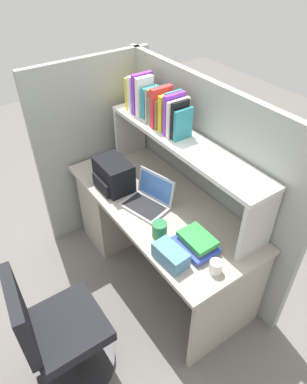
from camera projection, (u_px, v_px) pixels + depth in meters
ground_plane at (158, 268)px, 2.97m from camera, size 8.00×8.00×0.00m
desk at (132, 207)px, 2.97m from camera, size 1.60×0.70×0.73m
cubicle_partition_rear at (200, 180)px, 2.66m from camera, size 1.84×0.05×1.55m
cubicle_partition_left at (97, 148)px, 3.01m from camera, size 0.05×1.06×1.55m
overhead_hutch at (184, 152)px, 2.39m from camera, size 1.44×0.28×0.45m
reference_books_on_shelf at (157, 105)px, 2.45m from camera, size 0.62×0.19×0.30m
laptop at (149, 199)px, 2.47m from camera, size 0.36×0.32×0.22m
backpack at (113, 175)px, 2.60m from camera, size 0.30×0.23×0.23m
computer_mouse at (104, 170)px, 2.81m from camera, size 0.10×0.12×0.03m
paper_cup at (216, 267)px, 2.01m from camera, size 0.08×0.08×0.08m
tissue_box at (171, 255)px, 2.07m from camera, size 0.23×0.14×0.10m
snack_canister at (160, 230)px, 2.23m from camera, size 0.10×0.10×0.11m
desk_book_stack at (196, 243)px, 2.15m from camera, size 0.26×0.19×0.10m
office_chair at (58, 336)px, 2.08m from camera, size 0.52×0.52×0.93m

